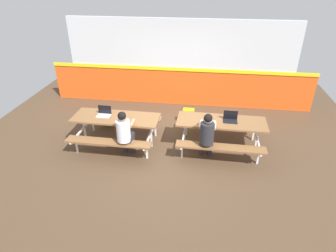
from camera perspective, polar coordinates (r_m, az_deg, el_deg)
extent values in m
cube|color=#4C3826|center=(7.01, -0.08, -4.29)|extent=(10.00, 10.00, 0.02)
cube|color=#E55119|center=(9.07, 2.23, 7.67)|extent=(8.00, 0.12, 1.10)
cube|color=yellow|center=(8.81, 2.26, 11.16)|extent=(8.00, 0.03, 0.10)
cube|color=silver|center=(8.68, 2.40, 16.02)|extent=(6.72, 0.12, 1.40)
cube|color=brown|center=(6.90, -10.26, 1.65)|extent=(2.05, 0.78, 0.04)
cube|color=brown|center=(6.53, -11.75, -3.14)|extent=(1.94, 0.31, 0.04)
cube|color=brown|center=(7.57, -8.60, 1.87)|extent=(1.94, 0.31, 0.04)
cube|color=white|center=(7.38, -16.22, -0.49)|extent=(0.04, 0.04, 0.70)
cube|color=white|center=(7.36, -16.26, -0.22)|extent=(0.07, 1.55, 0.04)
cube|color=white|center=(7.06, -17.67, -3.51)|extent=(0.04, 0.04, 0.41)
cube|color=white|center=(7.85, -14.63, 0.38)|extent=(0.04, 0.04, 0.41)
cube|color=white|center=(6.87, -3.33, -1.57)|extent=(0.04, 0.04, 0.70)
cube|color=white|center=(6.85, -3.34, -1.28)|extent=(0.07, 1.55, 0.04)
cube|color=white|center=(6.53, -4.21, -4.89)|extent=(0.04, 0.04, 0.41)
cube|color=white|center=(7.37, -2.50, -0.57)|extent=(0.04, 0.04, 0.41)
cube|color=brown|center=(6.72, 10.54, 0.84)|extent=(2.05, 0.78, 0.04)
cube|color=brown|center=(6.32, 10.34, -4.15)|extent=(1.94, 0.31, 0.04)
cube|color=brown|center=(7.42, 10.31, 1.14)|extent=(1.94, 0.31, 0.04)
cube|color=white|center=(6.92, 3.31, -1.35)|extent=(0.04, 0.04, 0.70)
cube|color=white|center=(6.90, 3.32, -1.06)|extent=(0.07, 1.55, 0.04)
cube|color=white|center=(6.56, 2.81, -4.65)|extent=(0.04, 0.04, 0.41)
cube|color=white|center=(7.43, 3.69, -0.37)|extent=(0.04, 0.04, 0.41)
cube|color=white|center=(6.99, 17.15, -2.36)|extent=(0.04, 0.04, 0.70)
cube|color=white|center=(6.97, 17.20, -2.08)|extent=(0.07, 1.55, 0.04)
cube|color=white|center=(6.64, 17.45, -5.68)|extent=(0.04, 0.04, 0.41)
cube|color=white|center=(7.50, 16.58, -1.32)|extent=(0.04, 0.04, 0.41)
cylinder|color=#2D2D38|center=(6.81, -8.45, -3.41)|extent=(0.11, 0.11, 0.45)
cylinder|color=#2D2D38|center=(6.76, -6.99, -3.54)|extent=(0.11, 0.11, 0.45)
cube|color=#2D2D38|center=(6.51, -8.25, -2.06)|extent=(0.31, 0.39, 0.12)
cylinder|color=silver|center=(6.25, -8.83, -0.96)|extent=(0.30, 0.30, 0.48)
cylinder|color=#A57A5B|center=(6.41, -9.58, 0.76)|extent=(0.09, 0.30, 0.08)
cylinder|color=#A57A5B|center=(6.33, -7.17, 0.58)|extent=(0.09, 0.30, 0.08)
sphere|color=#A57A5B|center=(6.11, -9.01, 1.81)|extent=(0.20, 0.20, 0.20)
sphere|color=black|center=(6.07, -9.12, 1.98)|extent=(0.18, 0.18, 0.18)
cylinder|color=#2D2D38|center=(6.69, 6.78, -3.89)|extent=(0.11, 0.11, 0.45)
cylinder|color=#2D2D38|center=(6.69, 8.32, -4.00)|extent=(0.11, 0.11, 0.45)
cube|color=#2D2D38|center=(6.41, 7.66, -2.53)|extent=(0.31, 0.39, 0.12)
cylinder|color=#26262B|center=(6.15, 7.74, -1.44)|extent=(0.30, 0.30, 0.48)
cylinder|color=beige|center=(6.27, 6.59, 0.32)|extent=(0.09, 0.30, 0.08)
cylinder|color=beige|center=(6.27, 9.14, 0.13)|extent=(0.09, 0.30, 0.08)
sphere|color=beige|center=(6.01, 7.95, 1.38)|extent=(0.20, 0.20, 0.20)
sphere|color=black|center=(5.96, 7.97, 1.54)|extent=(0.18, 0.18, 0.18)
cube|color=silver|center=(6.99, -12.62, 2.01)|extent=(0.32, 0.23, 0.01)
cube|color=black|center=(7.03, -12.43, 3.21)|extent=(0.32, 0.01, 0.21)
cube|color=black|center=(6.72, 12.22, 0.92)|extent=(0.32, 0.23, 0.01)
cube|color=black|center=(6.77, 12.29, 2.17)|extent=(0.32, 0.01, 0.21)
cube|color=yellow|center=(7.97, 4.07, 1.91)|extent=(0.30, 0.18, 0.44)
cube|color=yellow|center=(8.10, 4.12, 1.84)|extent=(0.21, 0.04, 0.19)
cube|color=yellow|center=(8.08, -11.62, 1.41)|extent=(0.34, 0.14, 0.36)
torus|color=yellow|center=(7.97, -11.79, 2.94)|extent=(0.21, 0.21, 0.02)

